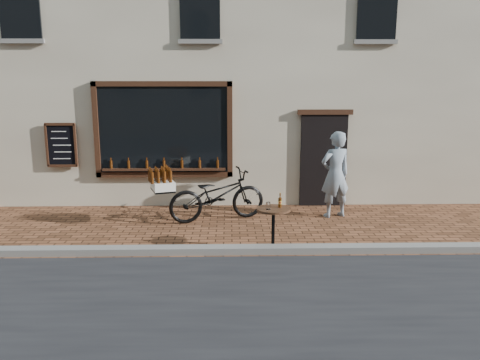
{
  "coord_description": "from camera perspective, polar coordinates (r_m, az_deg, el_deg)",
  "views": [
    {
      "loc": [
        -0.35,
        -7.57,
        2.9
      ],
      "look_at": [
        -0.15,
        1.2,
        1.1
      ],
      "focal_mm": 35.0,
      "sensor_mm": 36.0,
      "label": 1
    }
  ],
  "objects": [
    {
      "name": "bistro_table",
      "position": [
        8.3,
        4.1,
        -4.92
      ],
      "size": [
        0.6,
        0.6,
        1.02
      ],
      "color": "black",
      "rests_on": "ground"
    },
    {
      "name": "kerb",
      "position": [
        8.28,
        1.23,
        -8.47
      ],
      "size": [
        90.0,
        0.25,
        0.12
      ],
      "primitive_type": "cube",
      "color": "slate",
      "rests_on": "ground"
    },
    {
      "name": "cargo_bicycle",
      "position": [
        10.06,
        -3.04,
        -1.81
      ],
      "size": [
        2.53,
        1.41,
        1.19
      ],
      "rotation": [
        0.0,
        0.0,
        1.89
      ],
      "color": "black",
      "rests_on": "ground"
    },
    {
      "name": "pedestrian",
      "position": [
        10.48,
        11.52,
        0.65
      ],
      "size": [
        0.8,
        0.65,
        1.9
      ],
      "primitive_type": "imported",
      "rotation": [
        0.0,
        0.0,
        3.47
      ],
      "color": "gray",
      "rests_on": "ground"
    },
    {
      "name": "shop_building",
      "position": [
        14.22,
        0.13,
        20.09
      ],
      "size": [
        28.0,
        6.2,
        10.0
      ],
      "color": "beige",
      "rests_on": "ground"
    },
    {
      "name": "ground",
      "position": [
        8.11,
        1.29,
        -9.35
      ],
      "size": [
        90.0,
        90.0,
        0.0
      ],
      "primitive_type": "plane",
      "color": "#4F2D19",
      "rests_on": "ground"
    }
  ]
}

